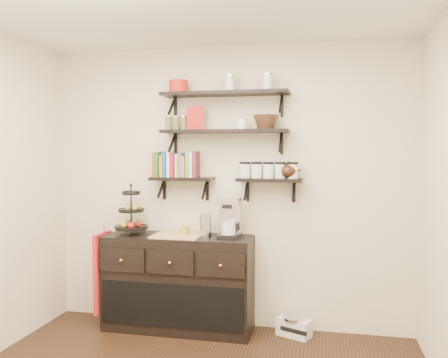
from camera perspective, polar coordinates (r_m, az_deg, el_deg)
back_wall at (r=4.59m, az=0.45°, el=-1.00°), size 3.50×0.02×2.70m
shelf_top at (r=4.47m, az=0.10°, el=10.20°), size 1.20×0.27×0.23m
shelf_mid at (r=4.45m, az=0.10°, el=5.72°), size 1.20×0.27×0.23m
shelf_low_left at (r=4.57m, az=-5.02°, el=-0.05°), size 0.60×0.25×0.23m
shelf_low_right at (r=4.40m, az=5.50°, el=-0.19°), size 0.60×0.25×0.23m
cookbooks at (r=4.58m, az=-5.66°, el=1.67°), size 0.43×0.15×0.26m
glass_canisters at (r=4.39m, az=5.37°, el=0.94°), size 0.54×0.10×0.13m
sideboard at (r=4.63m, az=-5.49°, el=-12.28°), size 1.40×0.50×0.92m
fruit_stand at (r=4.67m, az=-11.05°, el=-4.57°), size 0.32×0.32×0.46m
candle at (r=4.50m, az=-4.80°, el=-6.15°), size 0.08×0.08×0.08m
coffee_maker at (r=4.40m, az=0.67°, el=-4.79°), size 0.20×0.19×0.37m
thermal_carafe at (r=4.41m, az=-2.23°, el=-5.62°), size 0.11×0.11×0.22m
apron at (r=4.78m, az=-14.38°, el=-10.77°), size 0.04×0.32×0.75m
radio at (r=4.60m, az=8.42°, el=-17.16°), size 0.34×0.27×0.18m
recipe_box at (r=4.52m, az=-3.47°, el=7.30°), size 0.17×0.10×0.22m
walnut_bowl at (r=4.38m, az=5.05°, el=6.83°), size 0.24×0.24×0.13m
ramekins at (r=4.41m, az=2.21°, el=6.59°), size 0.09×0.09×0.10m
teapot at (r=4.37m, az=7.75°, el=1.10°), size 0.22×0.17×0.16m
red_pot at (r=4.60m, az=-5.49°, el=10.99°), size 0.18×0.18×0.12m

